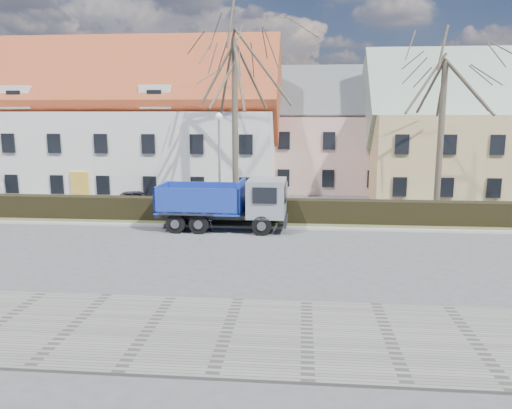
# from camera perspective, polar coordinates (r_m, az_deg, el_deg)

# --- Properties ---
(ground) EXTENTS (120.00, 120.00, 0.00)m
(ground) POSITION_cam_1_polar(r_m,az_deg,el_deg) (22.35, -0.09, -5.39)
(ground) COLOR #4A4A4D
(sidewalk_near) EXTENTS (80.00, 5.00, 0.08)m
(sidewalk_near) POSITION_cam_1_polar(r_m,az_deg,el_deg) (14.39, -3.33, -14.39)
(sidewalk_near) COLOR gray
(sidewalk_near) RESTS_ON ground
(curb_far) EXTENTS (80.00, 0.30, 0.12)m
(curb_far) POSITION_cam_1_polar(r_m,az_deg,el_deg) (26.77, 0.82, -2.62)
(curb_far) COLOR #AFA89E
(curb_far) RESTS_ON ground
(grass_strip) EXTENTS (80.00, 3.00, 0.10)m
(grass_strip) POSITION_cam_1_polar(r_m,az_deg,el_deg) (28.33, 1.07, -1.92)
(grass_strip) COLOR #4D542F
(grass_strip) RESTS_ON ground
(hedge) EXTENTS (60.00, 0.90, 1.30)m
(hedge) POSITION_cam_1_polar(r_m,az_deg,el_deg) (28.02, 1.04, -0.80)
(hedge) COLOR black
(hedge) RESTS_ON ground
(building_white) EXTENTS (26.80, 10.80, 9.50)m
(building_white) POSITION_cam_1_polar(r_m,az_deg,el_deg) (40.33, -16.78, 8.03)
(building_white) COLOR silver
(building_white) RESTS_ON ground
(building_pink) EXTENTS (10.80, 8.80, 8.00)m
(building_pink) POSITION_cam_1_polar(r_m,az_deg,el_deg) (41.52, 8.05, 7.38)
(building_pink) COLOR #CD9F91
(building_pink) RESTS_ON ground
(building_yellow) EXTENTS (18.80, 10.80, 8.50)m
(building_yellow) POSITION_cam_1_polar(r_m,az_deg,el_deg) (40.93, 25.41, 6.80)
(building_yellow) COLOR tan
(building_yellow) RESTS_ON ground
(tree_1) EXTENTS (9.20, 9.20, 12.65)m
(tree_1) POSITION_cam_1_polar(r_m,az_deg,el_deg) (30.19, -2.43, 10.82)
(tree_1) COLOR #4B4234
(tree_1) RESTS_ON ground
(tree_2) EXTENTS (8.00, 8.00, 11.00)m
(tree_2) POSITION_cam_1_polar(r_m,az_deg,el_deg) (30.98, 20.44, 8.66)
(tree_2) COLOR #4B4234
(tree_2) RESTS_ON ground
(dump_truck) EXTENTS (7.13, 2.78, 2.83)m
(dump_truck) POSITION_cam_1_polar(r_m,az_deg,el_deg) (26.33, -4.35, 0.14)
(dump_truck) COLOR navy
(dump_truck) RESTS_ON ground
(streetlight) EXTENTS (0.48, 0.48, 6.21)m
(streetlight) POSITION_cam_1_polar(r_m,az_deg,el_deg) (28.96, -4.19, 4.44)
(streetlight) COLOR #A0A0A0
(streetlight) RESTS_ON ground
(cart_frame) EXTENTS (0.76, 0.54, 0.63)m
(cart_frame) POSITION_cam_1_polar(r_m,az_deg,el_deg) (26.30, -5.99, -2.34)
(cart_frame) COLOR silver
(cart_frame) RESTS_ON ground
(parked_car_a) EXTENTS (3.71, 2.40, 1.18)m
(parked_car_a) POSITION_cam_1_polar(r_m,az_deg,el_deg) (33.38, -13.42, 0.61)
(parked_car_a) COLOR black
(parked_car_a) RESTS_ON ground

